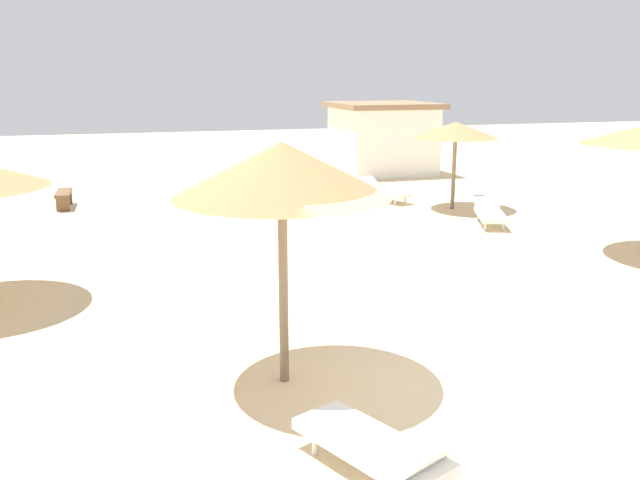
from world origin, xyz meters
TOP-DOWN VIEW (x-y plane):
  - ground_plane at (0.00, 0.00)m, footprint 80.00×80.00m
  - parasol_0 at (6.22, 10.28)m, footprint 2.46×2.46m
  - parasol_3 at (-1.21, 0.54)m, footprint 2.65×2.65m
  - lounger_0 at (4.74, 12.02)m, footprint 1.32×2.00m
  - lounger_3 at (-0.82, -1.82)m, footprint 1.35×1.95m
  - lounger_5 at (6.17, 8.07)m, footprint 1.30×2.01m
  - bench_0 at (-4.67, 13.69)m, footprint 0.43×1.51m
  - beach_cabana at (7.00, 17.83)m, footprint 3.82×3.95m

SIDE VIEW (x-z plane):
  - ground_plane at x=0.00m, z-range 0.00..0.00m
  - lounger_5 at x=6.17m, z-range -0.01..0.63m
  - lounger_0 at x=4.74m, z-range -0.02..0.65m
  - lounger_3 at x=-0.82m, z-range -0.07..0.72m
  - bench_0 at x=-4.67m, z-range 0.10..0.59m
  - beach_cabana at x=7.00m, z-range 0.02..2.78m
  - parasol_0 at x=6.22m, z-range 1.02..3.54m
  - parasol_3 at x=-1.21m, z-range 1.19..4.25m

